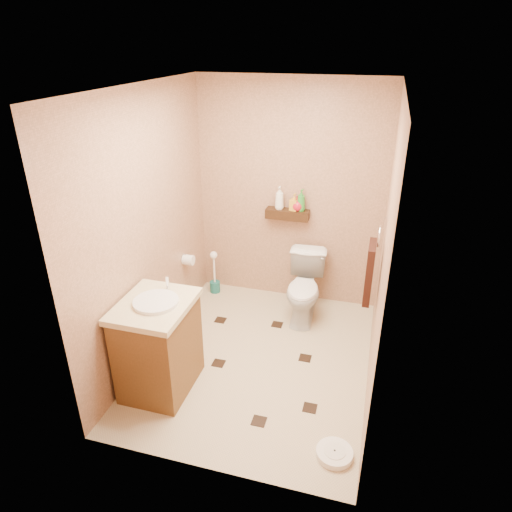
% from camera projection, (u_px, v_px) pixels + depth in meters
% --- Properties ---
extents(ground, '(2.50, 2.50, 0.00)m').
position_uv_depth(ground, '(258.00, 359.00, 4.26)').
color(ground, beige).
rests_on(ground, ground).
extents(wall_back, '(2.00, 0.04, 2.40)m').
position_uv_depth(wall_back, '(290.00, 196.00, 4.82)').
color(wall_back, tan).
rests_on(wall_back, ground).
extents(wall_front, '(2.00, 0.04, 2.40)m').
position_uv_depth(wall_front, '(201.00, 326.00, 2.65)').
color(wall_front, tan).
rests_on(wall_front, ground).
extents(wall_left, '(0.04, 2.50, 2.40)m').
position_uv_depth(wall_left, '(148.00, 229.00, 3.98)').
color(wall_left, tan).
rests_on(wall_left, ground).
extents(wall_right, '(0.04, 2.50, 2.40)m').
position_uv_depth(wall_right, '(384.00, 256.00, 3.49)').
color(wall_right, tan).
rests_on(wall_right, ground).
extents(ceiling, '(2.00, 2.50, 0.02)m').
position_uv_depth(ceiling, '(258.00, 87.00, 3.21)').
color(ceiling, silver).
rests_on(ceiling, wall_back).
extents(wall_shelf, '(0.46, 0.14, 0.10)m').
position_uv_depth(wall_shelf, '(287.00, 214.00, 4.83)').
color(wall_shelf, '#38210F').
rests_on(wall_shelf, wall_back).
extents(floor_accents, '(1.24, 1.44, 0.01)m').
position_uv_depth(floor_accents, '(264.00, 361.00, 4.22)').
color(floor_accents, black).
rests_on(floor_accents, ground).
extents(toilet, '(0.43, 0.70, 0.69)m').
position_uv_depth(toilet, '(305.00, 288.00, 4.76)').
color(toilet, white).
rests_on(toilet, ground).
extents(vanity, '(0.56, 0.68, 0.95)m').
position_uv_depth(vanity, '(159.00, 344.00, 3.76)').
color(vanity, brown).
rests_on(vanity, ground).
extents(bathroom_scale, '(0.28, 0.28, 0.05)m').
position_uv_depth(bathroom_scale, '(334.00, 453.00, 3.27)').
color(bathroom_scale, white).
rests_on(bathroom_scale, ground).
extents(toilet_brush, '(0.12, 0.12, 0.52)m').
position_uv_depth(toilet_brush, '(215.00, 278.00, 5.31)').
color(toilet_brush, '#186260').
rests_on(toilet_brush, ground).
extents(towel_ring, '(0.12, 0.30, 0.76)m').
position_uv_depth(towel_ring, '(370.00, 270.00, 3.84)').
color(towel_ring, silver).
rests_on(towel_ring, wall_right).
extents(toilet_paper, '(0.12, 0.11, 0.12)m').
position_uv_depth(toilet_paper, '(188.00, 260.00, 4.79)').
color(toilet_paper, white).
rests_on(toilet_paper, wall_left).
extents(bottle_a, '(0.10, 0.10, 0.25)m').
position_uv_depth(bottle_a, '(280.00, 198.00, 4.78)').
color(bottle_a, white).
rests_on(bottle_a, wall_shelf).
extents(bottle_b, '(0.10, 0.10, 0.18)m').
position_uv_depth(bottle_b, '(294.00, 202.00, 4.75)').
color(bottle_b, gold).
rests_on(bottle_b, wall_shelf).
extents(bottle_c, '(0.17, 0.17, 0.16)m').
position_uv_depth(bottle_c, '(298.00, 203.00, 4.75)').
color(bottle_c, red).
rests_on(bottle_c, wall_shelf).
extents(bottle_d, '(0.12, 0.12, 0.23)m').
position_uv_depth(bottle_d, '(301.00, 200.00, 4.72)').
color(bottle_d, '#2E8A2E').
rests_on(bottle_d, wall_shelf).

